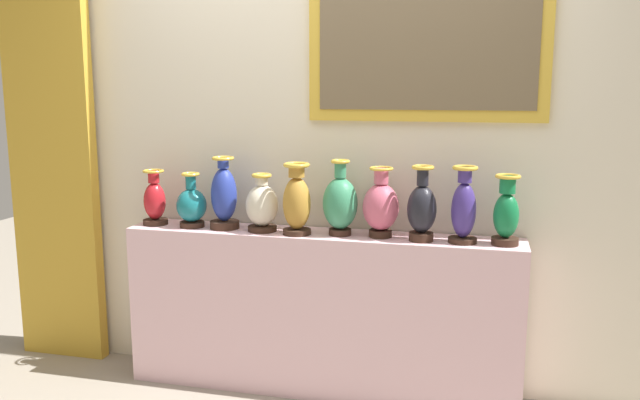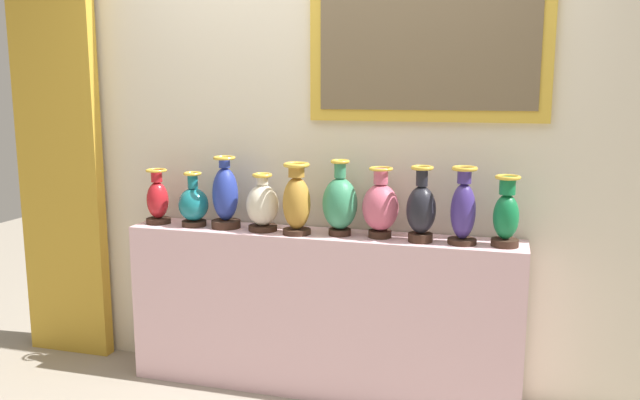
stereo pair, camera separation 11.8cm
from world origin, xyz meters
TOP-DOWN VIEW (x-y plane):
  - ground_plane at (0.00, 0.00)m, footprint 10.00×10.00m
  - display_shelf at (0.00, 0.00)m, footprint 2.12×0.30m
  - back_wall at (0.02, 0.21)m, footprint 4.00×0.14m
  - curtain_gold at (-1.66, 0.09)m, footprint 0.55×0.08m
  - vase_crimson at (-0.95, -0.01)m, footprint 0.14×0.14m
  - vase_teal at (-0.72, -0.02)m, footprint 0.17×0.17m
  - vase_cobalt at (-0.53, -0.01)m, footprint 0.16×0.16m
  - vase_ivory at (-0.31, -0.02)m, footprint 0.17×0.17m
  - vase_ochre at (-0.11, -0.05)m, footprint 0.15×0.15m
  - vase_jade at (0.11, -0.01)m, footprint 0.18×0.18m
  - vase_rose at (0.32, -0.01)m, footprint 0.19×0.19m
  - vase_onyx at (0.53, -0.04)m, footprint 0.15×0.15m
  - vase_indigo at (0.74, -0.03)m, footprint 0.14×0.14m
  - vase_emerald at (0.94, -0.03)m, footprint 0.13×0.13m

SIDE VIEW (x-z plane):
  - ground_plane at x=0.00m, z-range 0.00..0.00m
  - display_shelf at x=0.00m, z-range 0.00..0.88m
  - vase_teal at x=-0.72m, z-range 0.85..1.16m
  - vase_crimson at x=-0.95m, z-range 0.86..1.17m
  - vase_ivory at x=-0.31m, z-range 0.86..1.17m
  - vase_emerald at x=0.94m, z-range 0.86..1.21m
  - vase_rose at x=0.32m, z-range 0.86..1.22m
  - vase_onyx at x=0.53m, z-range 0.86..1.24m
  - vase_jade at x=0.11m, z-range 0.85..1.25m
  - vase_indigo at x=0.74m, z-range 0.86..1.25m
  - vase_cobalt at x=-0.53m, z-range 0.86..1.25m
  - vase_ochre at x=-0.11m, z-range 0.87..1.24m
  - curtain_gold at x=-1.66m, z-range 0.00..2.65m
  - back_wall at x=0.02m, z-range 0.01..2.93m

